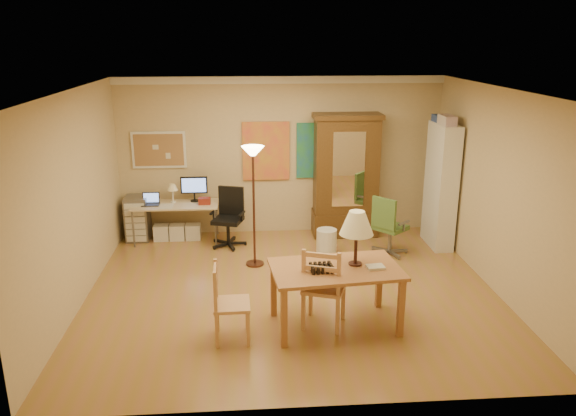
{
  "coord_description": "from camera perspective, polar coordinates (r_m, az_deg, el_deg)",
  "views": [
    {
      "loc": [
        -0.57,
        -6.96,
        3.33
      ],
      "look_at": [
        -0.03,
        0.3,
        1.1
      ],
      "focal_mm": 35.0,
      "sensor_mm": 36.0,
      "label": 1
    }
  ],
  "objects": [
    {
      "name": "ladder_chair_left",
      "position": [
        6.45,
        -6.0,
        -9.77
      ],
      "size": [
        0.42,
        0.44,
        0.92
      ],
      "color": "tan",
      "rests_on": "floor"
    },
    {
      "name": "office_chair_green",
      "position": [
        9.02,
        10.18,
        -3.12
      ],
      "size": [
        0.62,
        0.62,
        0.96
      ],
      "color": "slate",
      "rests_on": "floor"
    },
    {
      "name": "armoire",
      "position": [
        9.65,
        5.87,
        2.49
      ],
      "size": [
        1.14,
        0.54,
        2.1
      ],
      "color": "#3D2710",
      "rests_on": "floor"
    },
    {
      "name": "floor",
      "position": [
        7.73,
        0.42,
        -8.44
      ],
      "size": [
        5.5,
        5.5,
        0.0
      ],
      "primitive_type": "plane",
      "color": "olive",
      "rests_on": "ground"
    },
    {
      "name": "art_panel_left",
      "position": [
        9.62,
        -2.25,
        5.79
      ],
      "size": [
        0.8,
        0.04,
        1.0
      ],
      "primitive_type": "cube",
      "color": "gold",
      "rests_on": "floor"
    },
    {
      "name": "computer_desk",
      "position": [
        9.64,
        -11.11,
        -0.98
      ],
      "size": [
        1.42,
        0.62,
        1.08
      ],
      "color": "beige",
      "rests_on": "floor"
    },
    {
      "name": "drawer_cart",
      "position": [
        9.83,
        -15.03,
        -1.02
      ],
      "size": [
        0.38,
        0.45,
        0.75
      ],
      "color": "slate",
      "rests_on": "floor"
    },
    {
      "name": "ladder_chair_back",
      "position": [
        6.68,
        3.62,
        -8.25
      ],
      "size": [
        0.6,
        0.58,
        1.02
      ],
      "color": "tan",
      "rests_on": "floor"
    },
    {
      "name": "wastebin",
      "position": [
        8.95,
        3.94,
        -3.43
      ],
      "size": [
        0.32,
        0.32,
        0.41
      ],
      "primitive_type": "cylinder",
      "color": "silver",
      "rests_on": "floor"
    },
    {
      "name": "torchiere_lamp",
      "position": [
        8.14,
        -3.56,
        3.78
      ],
      "size": [
        0.33,
        0.33,
        1.82
      ],
      "color": "#45251B",
      "rests_on": "floor"
    },
    {
      "name": "crown_molding",
      "position": [
        9.46,
        -0.78,
        12.89
      ],
      "size": [
        5.5,
        0.08,
        0.12
      ],
      "primitive_type": "cube",
      "color": "white",
      "rests_on": "floor"
    },
    {
      "name": "bookshelf",
      "position": [
        9.42,
        15.26,
        2.16
      ],
      "size": [
        0.3,
        0.81,
        2.02
      ],
      "color": "white",
      "rests_on": "floor"
    },
    {
      "name": "office_chair_black",
      "position": [
        9.31,
        -6.03,
        -2.29
      ],
      "size": [
        0.59,
        0.59,
        0.97
      ],
      "color": "black",
      "rests_on": "floor"
    },
    {
      "name": "dining_table",
      "position": [
        6.58,
        5.64,
        -4.79
      ],
      "size": [
        1.58,
        1.05,
        1.41
      ],
      "color": "brown",
      "rests_on": "floor"
    },
    {
      "name": "art_panel_right",
      "position": [
        9.69,
        3.1,
        5.86
      ],
      "size": [
        0.75,
        0.04,
        0.95
      ],
      "primitive_type": "cube",
      "color": "teal",
      "rests_on": "floor"
    },
    {
      "name": "corkboard",
      "position": [
        9.72,
        -12.98,
        5.78
      ],
      "size": [
        0.9,
        0.04,
        0.62
      ],
      "primitive_type": "cube",
      "color": "#A37C4C",
      "rests_on": "floor"
    }
  ]
}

